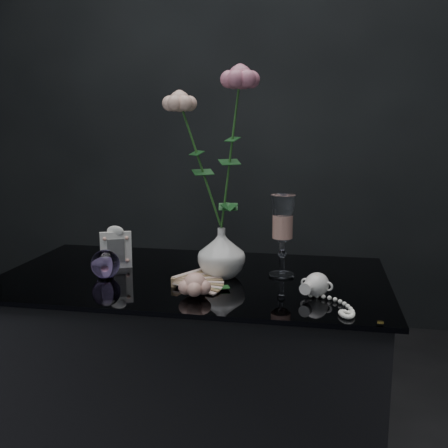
% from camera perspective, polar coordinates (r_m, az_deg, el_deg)
% --- Properties ---
extents(table, '(1.05, 0.58, 0.76)m').
position_cam_1_polar(table, '(1.59, -3.32, -18.87)').
color(table, black).
rests_on(table, ground).
extents(vase, '(0.17, 0.17, 0.13)m').
position_cam_1_polar(vase, '(1.41, -0.28, -3.14)').
color(vase, white).
rests_on(vase, table).
extents(wine_glass, '(0.09, 0.09, 0.22)m').
position_cam_1_polar(wine_glass, '(1.42, 6.37, -1.30)').
color(wine_glass, white).
rests_on(wine_glass, table).
extents(picture_frame, '(0.11, 0.10, 0.12)m').
position_cam_1_polar(picture_frame, '(1.54, -11.68, -2.46)').
color(picture_frame, white).
rests_on(picture_frame, table).
extents(paperweight, '(0.08, 0.08, 0.08)m').
position_cam_1_polar(paperweight, '(1.44, -12.80, -4.27)').
color(paperweight, '#A183D5').
rests_on(paperweight, table).
extents(paper_fan, '(0.26, 0.21, 0.03)m').
position_cam_1_polar(paper_fan, '(1.35, -5.48, -6.25)').
color(paper_fan, beige).
rests_on(paper_fan, table).
extents(loose_rose, '(0.15, 0.19, 0.06)m').
position_cam_1_polar(loose_rose, '(1.27, -3.19, -6.59)').
color(loose_rose, '#E6A795').
rests_on(loose_rose, table).
extents(pearl_jar, '(0.26, 0.27, 0.06)m').
position_cam_1_polar(pearl_jar, '(1.29, 10.06, -6.39)').
color(pearl_jar, white).
rests_on(pearl_jar, table).
extents(roses, '(0.23, 0.11, 0.47)m').
position_cam_1_polar(roses, '(1.38, -0.97, 8.52)').
color(roses, beige).
rests_on(roses, vase).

